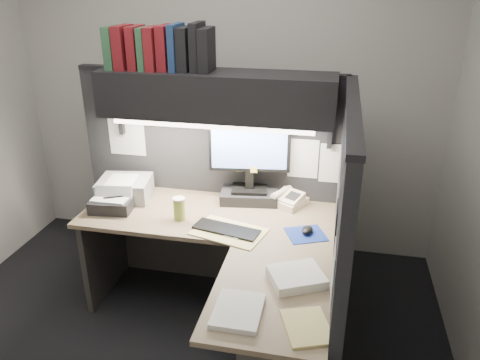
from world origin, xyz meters
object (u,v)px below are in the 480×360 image
at_px(desk, 237,306).
at_px(coffee_cup, 179,209).
at_px(keyboard, 226,230).
at_px(notebook_stack, 113,204).
at_px(monitor, 250,170).
at_px(printer, 125,188).
at_px(overhead_shelf, 216,95).
at_px(telephone, 289,200).

xyz_separation_m(desk, coffee_cup, (-0.48, 0.45, 0.36)).
distance_m(desk, keyboard, 0.48).
xyz_separation_m(desk, notebook_stack, (-0.98, 0.49, 0.33)).
relative_size(monitor, keyboard, 1.43).
relative_size(monitor, notebook_stack, 2.17).
height_order(coffee_cup, printer, same).
bearing_deg(notebook_stack, desk, -26.60).
height_order(overhead_shelf, printer, overhead_shelf).
xyz_separation_m(coffee_cup, notebook_stack, (-0.50, 0.04, -0.03)).
relative_size(keyboard, coffee_cup, 2.95).
xyz_separation_m(desk, keyboard, (-0.14, 0.35, 0.30)).
height_order(desk, telephone, telephone).
xyz_separation_m(keyboard, notebook_stack, (-0.84, 0.14, 0.03)).
bearing_deg(printer, telephone, -3.31).
height_order(monitor, coffee_cup, monitor).
distance_m(monitor, keyboard, 0.52).
distance_m(overhead_shelf, notebook_stack, 1.03).
bearing_deg(printer, coffee_cup, -34.85).
bearing_deg(coffee_cup, keyboard, -15.62).
bearing_deg(notebook_stack, coffee_cup, -4.95).
bearing_deg(desk, keyboard, 112.15).
bearing_deg(printer, monitor, -0.89).
bearing_deg(overhead_shelf, desk, -68.21).
bearing_deg(coffee_cup, printer, 154.40).
relative_size(keyboard, printer, 1.18).
bearing_deg(monitor, keyboard, -105.01).
bearing_deg(printer, notebook_stack, -100.69).
distance_m(monitor, printer, 0.92).
bearing_deg(keyboard, desk, -55.61).
distance_m(telephone, notebook_stack, 1.22).
bearing_deg(desk, monitor, 96.00).
bearing_deg(overhead_shelf, keyboard, -68.54).
xyz_separation_m(telephone, coffee_cup, (-0.69, -0.36, 0.03)).
relative_size(monitor, coffee_cup, 4.22).
relative_size(telephone, notebook_stack, 0.75).
xyz_separation_m(monitor, coffee_cup, (-0.40, -0.37, -0.17)).
bearing_deg(overhead_shelf, coffee_cup, -121.08).
xyz_separation_m(overhead_shelf, printer, (-0.68, -0.07, -0.70)).
xyz_separation_m(telephone, notebook_stack, (-1.18, -0.32, 0.00)).
relative_size(printer, notebook_stack, 1.29).
distance_m(overhead_shelf, keyboard, 0.87).
relative_size(desk, monitor, 2.82).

